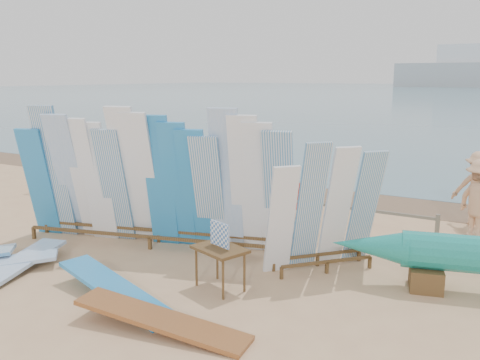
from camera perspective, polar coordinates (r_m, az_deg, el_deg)
The scene contains 20 objects.
ground at distance 11.08m, azimuth -14.43°, elevation -7.79°, with size 160.00×160.00×0.00m, color tan.
wet_sand_strip at distance 16.80m, azimuth 2.72°, elevation -0.83°, with size 40.00×2.60×0.01m, color brown.
distant_ship at distance 188.47m, azimuth 23.98°, elevation 11.11°, with size 45.00×8.00×14.00m.
fence at distance 13.13m, azimuth -5.52°, elevation -1.57°, with size 12.08×0.08×0.90m.
main_surfboard_rack at distance 10.90m, azimuth -9.81°, elevation -0.48°, with size 6.08×2.31×3.02m.
side_surfboard_rack at distance 9.58m, azimuth 9.49°, elevation -3.57°, with size 1.96×2.03×2.49m.
vendor_table at distance 8.84m, azimuth -2.26°, elevation -9.72°, with size 1.06×0.90×1.19m.
flat_board_a at distance 10.42m, azimuth -24.36°, elevation -9.74°, with size 0.56×2.70×0.07m, color #87ABD8.
flat_board_d at distance 8.81m, azimuth -13.72°, elevation -12.92°, with size 0.56×2.70×0.07m, color #267FC0.
flat_board_c at distance 7.74m, azimuth -8.80°, elevation -16.35°, with size 0.56×2.70×0.07m, color #955728.
beach_chair_left at distance 14.05m, azimuth -4.74°, elevation -2.33°, with size 0.59×0.61×0.82m.
beach_chair_right at distance 13.22m, azimuth 6.19°, elevation -3.15°, with size 0.61×0.63×0.89m.
stroller at distance 13.63m, azimuth 1.52°, elevation -1.89°, with size 0.81×0.93×1.08m.
beachgoer_11 at distance 17.67m, azimuth -6.76°, elevation 2.56°, with size 1.60×0.52×1.72m, color beige.
beachgoer_9 at distance 13.69m, azimuth 25.16°, elevation -0.87°, with size 1.18×0.49×1.83m, color tan.
beachgoer_6 at distance 13.41m, azimuth -2.28°, elevation -0.10°, with size 0.87×0.42×1.79m, color tan.
beachgoer_4 at distance 14.46m, azimuth 0.58°, elevation 0.80°, with size 1.06×0.46×1.80m, color #8C6042.
beachgoer_3 at distance 14.67m, azimuth -1.03°, elevation 0.66°, with size 1.07×0.44×1.66m, color tan.
beachgoer_0 at distance 18.19m, azimuth -16.18°, elevation 2.63°, with size 0.90×0.43×1.85m, color tan.
beachgoer_extra_0 at distance 12.19m, azimuth 25.37°, elevation -2.22°, with size 1.21×0.50×1.87m, color tan.
Camera 1 is at (7.35, -7.47, 3.61)m, focal length 38.00 mm.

